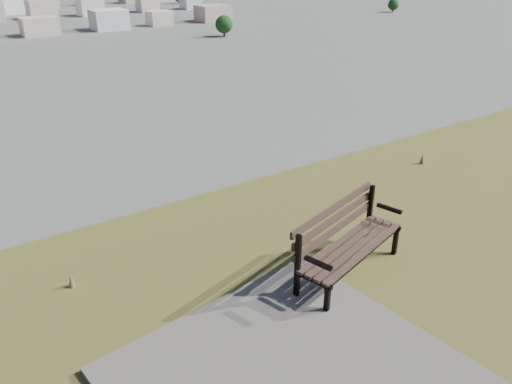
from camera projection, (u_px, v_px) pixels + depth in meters
park_bench at (346, 238)px, 5.78m from camera, size 1.72×0.95×0.86m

